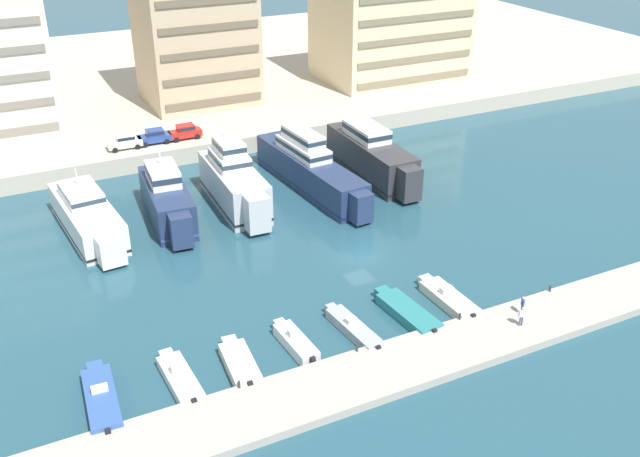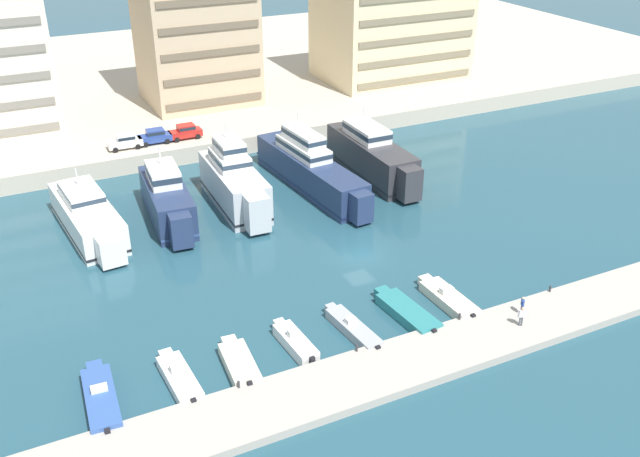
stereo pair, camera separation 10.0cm
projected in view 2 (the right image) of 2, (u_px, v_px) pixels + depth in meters
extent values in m
plane|color=#234C5B|center=(360.00, 255.00, 68.07)|extent=(400.00, 400.00, 0.00)
cube|color=#BCB29E|center=(174.00, 77.00, 118.61)|extent=(180.00, 70.00, 2.18)
cube|color=#A8A399|center=(461.00, 345.00, 55.00)|extent=(120.00, 5.58, 0.69)
cube|color=white|center=(88.00, 218.00, 71.61)|extent=(5.52, 14.18, 3.19)
cube|color=white|center=(111.00, 250.00, 65.60)|extent=(2.54, 2.34, 2.71)
cube|color=black|center=(89.00, 227.00, 72.09)|extent=(5.57, 14.32, 0.24)
cube|color=white|center=(81.00, 194.00, 71.35)|extent=(3.85, 6.10, 1.30)
cube|color=#233342|center=(81.00, 192.00, 71.29)|extent=(3.90, 6.16, 0.47)
cylinder|color=silver|center=(77.00, 176.00, 71.29)|extent=(0.16, 0.16, 1.80)
cube|color=white|center=(70.00, 197.00, 77.52)|extent=(3.70, 1.23, 0.20)
cube|color=navy|center=(167.00, 202.00, 74.11)|extent=(4.76, 12.46, 3.83)
cube|color=navy|center=(181.00, 230.00, 68.34)|extent=(2.22, 2.05, 3.26)
cube|color=#334C7F|center=(169.00, 213.00, 74.68)|extent=(4.80, 12.58, 0.24)
cube|color=white|center=(163.00, 174.00, 73.57)|extent=(3.35, 5.34, 1.72)
cube|color=#233342|center=(163.00, 173.00, 73.49)|extent=(3.39, 5.40, 0.62)
cylinder|color=silver|center=(160.00, 156.00, 73.39)|extent=(0.16, 0.16, 1.80)
cube|color=navy|center=(157.00, 185.00, 79.90)|extent=(3.27, 1.16, 0.20)
cube|color=silver|center=(234.00, 187.00, 76.88)|extent=(4.57, 12.78, 4.35)
cube|color=silver|center=(257.00, 213.00, 70.96)|extent=(2.36, 2.16, 3.70)
cube|color=black|center=(235.00, 199.00, 77.54)|extent=(4.62, 12.91, 0.24)
cube|color=white|center=(230.00, 159.00, 76.31)|extent=(3.42, 5.41, 1.40)
cube|color=#233342|center=(230.00, 158.00, 76.24)|extent=(3.46, 5.47, 0.50)
cube|color=white|center=(229.00, 146.00, 75.64)|extent=(2.67, 4.22, 1.46)
cube|color=#233342|center=(229.00, 145.00, 75.58)|extent=(2.70, 4.27, 0.53)
cylinder|color=silver|center=(226.00, 130.00, 75.53)|extent=(0.16, 0.16, 1.80)
cube|color=silver|center=(217.00, 173.00, 82.81)|extent=(3.57, 1.01, 0.20)
cube|color=navy|center=(310.00, 173.00, 81.05)|extent=(5.24, 19.59, 3.68)
cube|color=navy|center=(361.00, 207.00, 73.00)|extent=(2.18, 2.01, 3.13)
cube|color=#192347|center=(310.00, 183.00, 81.61)|extent=(5.29, 19.78, 0.24)
cube|color=white|center=(303.00, 148.00, 80.99)|extent=(3.53, 8.33, 1.36)
cube|color=#233342|center=(303.00, 147.00, 80.92)|extent=(3.57, 8.42, 0.49)
cube|color=white|center=(303.00, 137.00, 80.34)|extent=(2.75, 6.50, 1.42)
cube|color=#233342|center=(303.00, 136.00, 80.27)|extent=(2.79, 6.57, 0.51)
cylinder|color=silver|center=(298.00, 120.00, 80.52)|extent=(0.16, 0.16, 1.80)
cube|color=navy|center=(270.00, 152.00, 89.15)|extent=(3.21, 1.15, 0.20)
cube|color=#333338|center=(371.00, 158.00, 84.24)|extent=(4.18, 15.14, 4.31)
cube|color=#333338|center=(409.00, 183.00, 77.42)|extent=(2.27, 2.07, 3.67)
cube|color=black|center=(370.00, 169.00, 84.89)|extent=(4.23, 15.29, 0.24)
cube|color=white|center=(367.00, 132.00, 83.78)|extent=(3.24, 6.36, 1.54)
cube|color=#233342|center=(367.00, 130.00, 83.71)|extent=(3.28, 6.43, 0.55)
cylinder|color=silver|center=(363.00, 116.00, 83.76)|extent=(0.16, 0.16, 1.80)
cube|color=#333338|center=(340.00, 144.00, 91.07)|extent=(3.50, 0.92, 0.20)
cube|color=#33569E|center=(101.00, 401.00, 49.16)|extent=(2.51, 6.78, 1.03)
cube|color=#33569E|center=(95.00, 369.00, 52.23)|extent=(1.20, 1.00, 0.88)
cube|color=silver|center=(99.00, 388.00, 49.24)|extent=(1.17, 0.67, 0.37)
cube|color=#283847|center=(98.00, 385.00, 49.45)|extent=(1.04, 0.15, 0.22)
cube|color=black|center=(108.00, 433.00, 46.22)|extent=(0.38, 0.30, 0.60)
cube|color=white|center=(180.00, 379.00, 51.27)|extent=(2.06, 5.62, 0.89)
cube|color=white|center=(166.00, 356.00, 53.70)|extent=(1.03, 0.86, 0.75)
cube|color=silver|center=(177.00, 368.00, 51.25)|extent=(1.02, 0.65, 0.60)
cube|color=#283847|center=(176.00, 365.00, 51.42)|extent=(0.91, 0.12, 0.36)
cube|color=black|center=(194.00, 402.00, 48.91)|extent=(0.37, 0.30, 0.60)
cube|color=beige|center=(240.00, 365.00, 52.72)|extent=(2.40, 5.11, 0.93)
cube|color=beige|center=(229.00, 343.00, 55.09)|extent=(1.18, 0.99, 0.79)
cube|color=black|center=(250.00, 385.00, 50.46)|extent=(0.38, 0.31, 0.60)
cube|color=white|center=(296.00, 343.00, 54.99)|extent=(1.85, 5.04, 0.99)
cube|color=white|center=(280.00, 325.00, 57.13)|extent=(0.89, 0.75, 0.84)
cube|color=silver|center=(293.00, 333.00, 54.92)|extent=(0.89, 0.65, 0.55)
cube|color=#283847|center=(292.00, 330.00, 55.09)|extent=(0.78, 0.13, 0.33)
cube|color=black|center=(312.00, 361.00, 52.87)|extent=(0.38, 0.30, 0.60)
cube|color=#9EA3A8|center=(354.00, 329.00, 56.70)|extent=(2.13, 6.30, 0.86)
cube|color=#9EA3A8|center=(331.00, 309.00, 59.26)|extent=(0.91, 0.77, 0.73)
cube|color=silver|center=(351.00, 320.00, 56.75)|extent=(0.90, 0.68, 0.40)
cube|color=#283847|center=(349.00, 318.00, 56.94)|extent=(0.77, 0.15, 0.24)
cube|color=black|center=(378.00, 349.00, 54.16)|extent=(0.39, 0.31, 0.60)
cube|color=teal|center=(408.00, 313.00, 58.64)|extent=(2.71, 6.51, 0.91)
cube|color=teal|center=(383.00, 293.00, 61.38)|extent=(1.28, 1.08, 0.78)
cube|color=black|center=(434.00, 333.00, 56.02)|extent=(0.38, 0.31, 0.60)
cube|color=beige|center=(449.00, 300.00, 60.45)|extent=(2.22, 6.06, 0.90)
cube|color=beige|center=(426.00, 281.00, 63.13)|extent=(1.15, 0.95, 0.77)
cube|color=silver|center=(447.00, 290.00, 60.48)|extent=(1.15, 0.63, 0.52)
cube|color=#283847|center=(445.00, 288.00, 60.66)|extent=(1.03, 0.11, 0.31)
cube|color=black|center=(473.00, 317.00, 57.89)|extent=(0.37, 0.29, 0.60)
cube|color=white|center=(125.00, 143.00, 86.53)|extent=(4.14, 1.79, 0.80)
cube|color=white|center=(126.00, 137.00, 86.25)|extent=(2.13, 1.60, 0.68)
cube|color=#1E2833|center=(126.00, 137.00, 86.25)|extent=(2.09, 1.62, 0.37)
cylinder|color=black|center=(116.00, 150.00, 85.54)|extent=(0.64, 0.23, 0.64)
cylinder|color=black|center=(113.00, 145.00, 86.90)|extent=(0.64, 0.23, 0.64)
cylinder|color=black|center=(138.00, 147.00, 86.54)|extent=(0.64, 0.23, 0.64)
cylinder|color=black|center=(135.00, 142.00, 87.91)|extent=(0.64, 0.23, 0.64)
cube|color=#28428E|center=(155.00, 138.00, 88.10)|extent=(4.13, 1.78, 0.80)
cube|color=#28428E|center=(155.00, 132.00, 87.81)|extent=(2.13, 1.60, 0.68)
cube|color=#1E2833|center=(155.00, 132.00, 87.81)|extent=(2.09, 1.61, 0.37)
cylinder|color=black|center=(146.00, 145.00, 87.10)|extent=(0.64, 0.23, 0.64)
cylinder|color=black|center=(143.00, 140.00, 88.46)|extent=(0.64, 0.23, 0.64)
cylinder|color=black|center=(167.00, 142.00, 88.11)|extent=(0.64, 0.23, 0.64)
cylinder|color=black|center=(164.00, 137.00, 89.47)|extent=(0.64, 0.23, 0.64)
cube|color=red|center=(185.00, 133.00, 89.61)|extent=(4.11, 1.74, 0.80)
cube|color=red|center=(186.00, 127.00, 89.32)|extent=(2.11, 1.58, 0.68)
cube|color=#1E2833|center=(186.00, 127.00, 89.32)|extent=(2.07, 1.59, 0.37)
cylinder|color=black|center=(177.00, 140.00, 88.59)|extent=(0.64, 0.23, 0.64)
cylinder|color=black|center=(173.00, 136.00, 89.93)|extent=(0.64, 0.23, 0.64)
cylinder|color=black|center=(198.00, 137.00, 89.66)|extent=(0.64, 0.23, 0.64)
cylinder|color=black|center=(194.00, 132.00, 91.00)|extent=(0.64, 0.23, 0.64)
cube|color=#C6AD89|center=(194.00, 18.00, 98.77)|extent=(14.92, 13.37, 23.41)
cube|color=#6D5F4B|center=(215.00, 101.00, 98.04)|extent=(13.73, 0.24, 0.90)
cube|color=#6D5F4B|center=(213.00, 78.00, 96.48)|extent=(13.73, 0.24, 0.90)
cube|color=#6D5F4B|center=(211.00, 53.00, 94.93)|extent=(13.73, 0.24, 0.90)
cube|color=#6D5F4B|center=(210.00, 27.00, 93.38)|extent=(13.73, 0.24, 0.90)
cube|color=#6D5F4B|center=(208.00, 1.00, 91.82)|extent=(13.73, 0.24, 0.90)
cube|color=beige|center=(391.00, 19.00, 110.96)|extent=(21.60, 14.99, 18.22)
cube|color=#7E7359|center=(415.00, 79.00, 108.44)|extent=(19.88, 0.24, 0.90)
cube|color=#7E7359|center=(416.00, 59.00, 107.03)|extent=(19.88, 0.24, 0.90)
cube|color=#7E7359|center=(417.00, 39.00, 105.62)|extent=(19.88, 0.24, 0.90)
cube|color=#7E7359|center=(419.00, 18.00, 104.21)|extent=(19.88, 0.24, 0.90)
cylinder|color=#282D3D|center=(522.00, 310.00, 58.03)|extent=(0.12, 0.12, 0.76)
cylinder|color=#282D3D|center=(521.00, 309.00, 58.17)|extent=(0.12, 0.12, 0.76)
cube|color=#2D4C99|center=(523.00, 302.00, 57.79)|extent=(0.40, 0.47, 0.59)
cylinder|color=#2D4C99|center=(523.00, 304.00, 57.58)|extent=(0.09, 0.09, 0.59)
cylinder|color=#2D4C99|center=(522.00, 301.00, 58.04)|extent=(0.09, 0.09, 0.59)
sphere|color=beige|center=(523.00, 298.00, 57.60)|extent=(0.21, 0.21, 0.21)
cylinder|color=#4C515B|center=(520.00, 321.00, 56.54)|extent=(0.14, 0.14, 0.84)
cylinder|color=#4C515B|center=(522.00, 321.00, 56.53)|extent=(0.14, 0.14, 0.84)
cube|color=silver|center=(522.00, 313.00, 56.19)|extent=(0.52, 0.42, 0.65)
cylinder|color=silver|center=(518.00, 314.00, 56.22)|extent=(0.10, 0.10, 0.65)
cylinder|color=silver|center=(526.00, 314.00, 56.21)|extent=(0.10, 0.10, 0.65)
sphere|color=tan|center=(523.00, 309.00, 55.99)|extent=(0.23, 0.23, 0.23)
cylinder|color=#2D2D33|center=(239.00, 385.00, 50.03)|extent=(0.18, 0.18, 0.45)
sphere|color=#2D2D33|center=(238.00, 382.00, 49.89)|extent=(0.20, 0.20, 0.20)
cylinder|color=#2D2D33|center=(357.00, 349.00, 53.70)|extent=(0.18, 0.18, 0.45)
sphere|color=#2D2D33|center=(357.00, 346.00, 53.57)|extent=(0.20, 0.20, 0.20)
cylinder|color=#2D2D33|center=(460.00, 317.00, 57.38)|extent=(0.18, 0.18, 0.45)
sphere|color=#2D2D33|center=(460.00, 314.00, 57.25)|extent=(0.20, 0.20, 0.20)
cylinder|color=#2D2D33|center=(550.00, 289.00, 61.06)|extent=(0.18, 0.18, 0.45)
sphere|color=#2D2D33|center=(550.00, 286.00, 60.92)|extent=(0.20, 0.20, 0.20)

